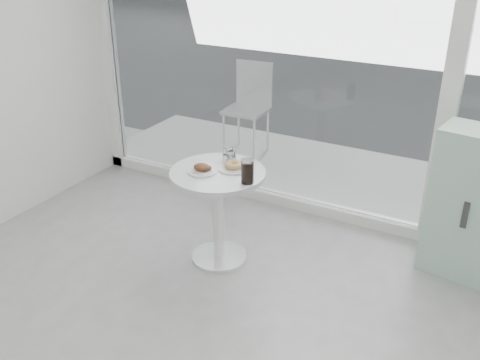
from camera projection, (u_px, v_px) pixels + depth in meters
The scene contains 10 objects.
storefront at pixel (350, 26), 4.19m from camera, with size 5.00×0.14×3.00m.
main_table at pixel (218, 197), 4.07m from camera, with size 0.72×0.72×0.77m.
patio_deck at pixel (353, 179), 5.58m from camera, with size 5.60×1.60×0.05m, color beige.
mint_cabinet at pixel (469, 204), 3.92m from camera, with size 0.58×0.43×1.15m.
patio_chair at pixel (250, 102), 5.99m from camera, with size 0.46×0.46×1.02m.
plate_fritter at pixel (203, 169), 3.95m from camera, with size 0.22×0.22×0.07m.
plate_donut at pixel (234, 166), 4.00m from camera, with size 0.24×0.24×0.06m.
water_tumbler_a at pixel (228, 156), 4.08m from camera, with size 0.08×0.08×0.13m.
water_tumbler_b at pixel (231, 158), 4.07m from camera, with size 0.07×0.07×0.11m.
cola_glass at pixel (247, 172), 3.76m from camera, with size 0.09×0.09×0.18m.
Camera 1 is at (1.38, -1.19, 2.42)m, focal length 40.00 mm.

